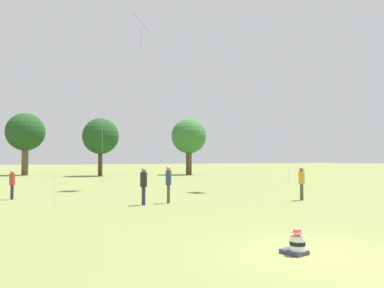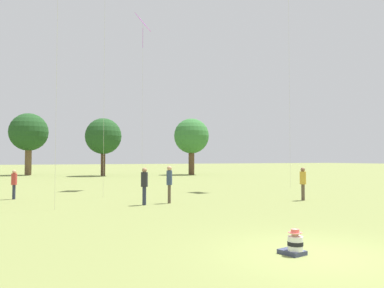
{
  "view_description": "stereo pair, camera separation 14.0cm",
  "coord_description": "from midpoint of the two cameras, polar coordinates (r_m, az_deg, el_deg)",
  "views": [
    {
      "loc": [
        -6.41,
        -6.54,
        2.2
      ],
      "look_at": [
        -0.14,
        6.52,
        2.78
      ],
      "focal_mm": 35.0,
      "sensor_mm": 36.0,
      "label": 1
    },
    {
      "loc": [
        -6.28,
        -6.6,
        2.2
      ],
      "look_at": [
        -0.14,
        6.52,
        2.78
      ],
      "focal_mm": 35.0,
      "sensor_mm": 36.0,
      "label": 2
    }
  ],
  "objects": [
    {
      "name": "distant_tree_3",
      "position": [
        55.6,
        -23.56,
        1.6
      ],
      "size": [
        5.13,
        5.13,
        8.44
      ],
      "color": "brown",
      "rests_on": "ground"
    },
    {
      "name": "person_standing_0",
      "position": [
        20.82,
        16.73,
        -5.35
      ],
      "size": [
        0.37,
        0.37,
        1.75
      ],
      "rotation": [
        0.0,
        0.0,
        4.86
      ],
      "color": "brown",
      "rests_on": "ground"
    },
    {
      "name": "person_standing_4",
      "position": [
        22.65,
        -25.32,
        -5.18
      ],
      "size": [
        0.35,
        0.35,
        1.6
      ],
      "rotation": [
        0.0,
        0.0,
        4.95
      ],
      "color": "#282D42",
      "rests_on": "ground"
    },
    {
      "name": "distant_tree_2",
      "position": [
        52.43,
        -0.01,
        1.15
      ],
      "size": [
        4.91,
        4.91,
        7.88
      ],
      "color": "brown",
      "rests_on": "ground"
    },
    {
      "name": "kite_0",
      "position": [
        30.37,
        -7.36,
        17.45
      ],
      "size": [
        1.51,
        1.62,
        13.25
      ],
      "rotation": [
        0.0,
        0.0,
        0.16
      ],
      "color": "#B738C6",
      "rests_on": "ground"
    },
    {
      "name": "person_standing_3",
      "position": [
        18.71,
        -3.26,
        -5.51
      ],
      "size": [
        0.36,
        0.36,
        1.85
      ],
      "rotation": [
        0.0,
        0.0,
        5.93
      ],
      "color": "brown",
      "rests_on": "ground"
    },
    {
      "name": "seated_toddler",
      "position": [
        9.2,
        15.77,
        -14.51
      ],
      "size": [
        0.53,
        0.61,
        0.6
      ],
      "rotation": [
        0.0,
        0.0,
        0.19
      ],
      "color": "#383D56",
      "rests_on": "ground"
    },
    {
      "name": "person_standing_1",
      "position": [
        18.06,
        -7.05,
        -5.83
      ],
      "size": [
        0.44,
        0.44,
        1.78
      ],
      "rotation": [
        0.0,
        0.0,
        1.14
      ],
      "color": "#282D42",
      "rests_on": "ground"
    },
    {
      "name": "distant_tree_1",
      "position": [
        49.97,
        -13.29,
        1.13
      ],
      "size": [
        4.67,
        4.67,
        7.5
      ],
      "color": "#473323",
      "rests_on": "ground"
    },
    {
      "name": "ground_plane",
      "position": [
        9.39,
        19.13,
        -15.71
      ],
      "size": [
        300.0,
        300.0,
        0.0
      ],
      "primitive_type": "plane",
      "color": "olive"
    }
  ]
}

